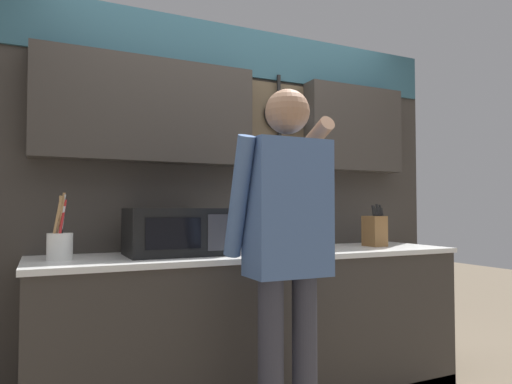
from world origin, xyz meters
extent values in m
cube|color=#38332D|center=(0.00, 0.00, 0.44)|extent=(2.54, 0.63, 0.88)
cube|color=white|center=(0.00, 0.00, 0.90)|extent=(2.57, 0.66, 0.03)
cube|color=#38332D|center=(0.00, 0.33, 1.20)|extent=(3.14, 0.04, 2.40)
cube|color=#2D5666|center=(0.00, 0.30, 2.23)|extent=(3.10, 0.02, 0.33)
cube|color=#38332D|center=(-0.62, 0.23, 1.76)|extent=(1.30, 0.16, 0.62)
cube|color=#38332D|center=(0.88, 0.23, 1.76)|extent=(0.78, 0.16, 0.62)
cube|color=brown|center=(0.26, 0.31, 1.50)|extent=(0.47, 0.01, 1.10)
cylinder|color=black|center=(0.28, 0.28, 1.82)|extent=(0.21, 0.02, 0.21)
cube|color=black|center=(0.28, 0.27, 2.01)|extent=(0.02, 0.02, 0.17)
cylinder|color=#B7B7BC|center=(0.29, 0.28, 1.52)|extent=(0.26, 0.02, 0.26)
cube|color=black|center=(0.29, 0.27, 1.73)|extent=(0.02, 0.02, 0.17)
cylinder|color=#2D2D33|center=(0.23, 0.28, 1.20)|extent=(0.25, 0.02, 0.25)
cube|color=black|center=(0.23, 0.27, 1.41)|extent=(0.02, 0.02, 0.16)
cylinder|color=silver|center=(0.36, 0.28, 1.82)|extent=(0.22, 0.01, 0.22)
sphere|color=black|center=(0.36, 0.26, 1.82)|extent=(0.03, 0.03, 0.03)
cylinder|color=silver|center=(0.14, 0.28, 1.22)|extent=(0.01, 0.01, 0.16)
ellipsoid|color=silver|center=(0.14, 0.28, 1.12)|extent=(0.06, 0.01, 0.05)
cylinder|color=black|center=(0.22, 0.28, 1.22)|extent=(0.01, 0.01, 0.17)
ellipsoid|color=black|center=(0.22, 0.28, 1.12)|extent=(0.04, 0.01, 0.03)
cylinder|color=silver|center=(0.30, 0.28, 1.20)|extent=(0.01, 0.01, 0.20)
ellipsoid|color=silver|center=(0.30, 0.28, 1.08)|extent=(0.04, 0.01, 0.04)
cylinder|color=red|center=(0.38, 0.28, 1.19)|extent=(0.01, 0.01, 0.23)
ellipsoid|color=red|center=(0.38, 0.28, 1.06)|extent=(0.06, 0.01, 0.05)
cube|color=black|center=(-0.52, 0.01, 1.04)|extent=(0.53, 0.37, 0.26)
cube|color=black|center=(-0.57, -0.17, 1.04)|extent=(0.29, 0.01, 0.16)
cube|color=#333338|center=(-0.33, -0.17, 1.04)|extent=(0.12, 0.01, 0.20)
cube|color=brown|center=(0.89, 0.01, 1.01)|extent=(0.12, 0.15, 0.21)
cylinder|color=black|center=(0.85, -0.02, 1.16)|extent=(0.02, 0.03, 0.07)
cylinder|color=black|center=(0.86, -0.02, 1.15)|extent=(0.02, 0.03, 0.07)
cylinder|color=black|center=(0.87, -0.02, 1.15)|extent=(0.02, 0.03, 0.06)
cylinder|color=black|center=(0.89, -0.02, 1.16)|extent=(0.02, 0.03, 0.08)
cylinder|color=black|center=(0.90, -0.02, 1.15)|extent=(0.02, 0.03, 0.06)
cylinder|color=black|center=(0.91, -0.02, 1.16)|extent=(0.02, 0.03, 0.08)
cylinder|color=black|center=(0.92, -0.02, 1.15)|extent=(0.02, 0.03, 0.06)
cylinder|color=white|center=(-1.11, 0.01, 0.98)|extent=(0.12, 0.12, 0.13)
cylinder|color=black|center=(-1.10, 0.01, 1.07)|extent=(0.05, 0.04, 0.20)
cylinder|color=tan|center=(-1.11, 0.01, 1.11)|extent=(0.05, 0.03, 0.29)
cylinder|color=silver|center=(-1.10, 0.01, 1.07)|extent=(0.03, 0.03, 0.22)
cylinder|color=tan|center=(-1.13, -0.01, 1.10)|extent=(0.06, 0.03, 0.27)
cylinder|color=tan|center=(-1.11, 0.01, 1.10)|extent=(0.02, 0.06, 0.27)
cylinder|color=silver|center=(-1.11, 0.01, 1.09)|extent=(0.04, 0.03, 0.24)
cylinder|color=silver|center=(-1.12, 0.02, 1.11)|extent=(0.07, 0.05, 0.28)
cylinder|color=red|center=(-1.10, 0.00, 1.09)|extent=(0.05, 0.05, 0.25)
cylinder|color=#383842|center=(-0.23, -0.61, 0.43)|extent=(0.12, 0.12, 0.85)
cylinder|color=#383842|center=(-0.05, -0.61, 0.43)|extent=(0.12, 0.12, 0.85)
cube|color=#4C6B9E|center=(-0.14, -0.61, 1.17)|extent=(0.38, 0.22, 0.64)
sphere|color=#A87A5B|center=(-0.14, -0.61, 1.63)|extent=(0.21, 0.21, 0.21)
cylinder|color=#4C6B9E|center=(-0.37, -0.56, 1.22)|extent=(0.08, 0.25, 0.57)
cylinder|color=#A87A5B|center=(0.09, -0.35, 1.47)|extent=(0.08, 0.55, 0.32)
camera|label=1|loc=(-1.19, -2.49, 1.17)|focal=32.00mm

